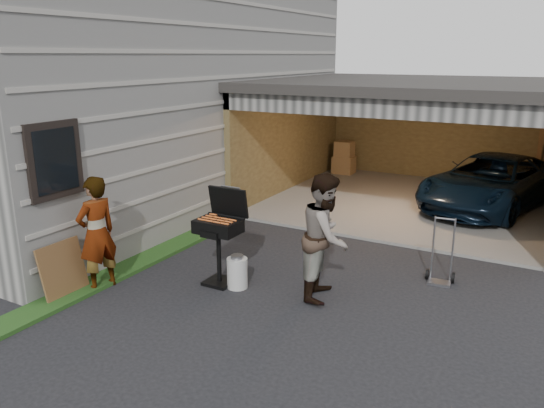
{
  "coord_description": "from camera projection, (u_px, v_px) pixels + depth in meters",
  "views": [
    {
      "loc": [
        3.83,
        -5.76,
        3.45
      ],
      "look_at": [
        -0.13,
        1.34,
        1.15
      ],
      "focal_mm": 35.0,
      "sensor_mm": 36.0,
      "label": 1
    }
  ],
  "objects": [
    {
      "name": "hand_truck",
      "position": [
        440.0,
        270.0,
        8.27
      ],
      "size": [
        0.45,
        0.35,
        1.05
      ],
      "rotation": [
        0.0,
        0.0,
        0.11
      ],
      "color": "slate",
      "rests_on": "ground"
    },
    {
      "name": "propane_tank",
      "position": [
        237.0,
        273.0,
        8.08
      ],
      "size": [
        0.4,
        0.4,
        0.47
      ],
      "primitive_type": "cylinder",
      "rotation": [
        0.0,
        0.0,
        0.33
      ],
      "color": "silver",
      "rests_on": "ground"
    },
    {
      "name": "garage",
      "position": [
        418.0,
        124.0,
        12.42
      ],
      "size": [
        6.8,
        6.3,
        2.9
      ],
      "color": "#605E59",
      "rests_on": "ground"
    },
    {
      "name": "house",
      "position": [
        116.0,
        84.0,
        13.0
      ],
      "size": [
        7.0,
        11.0,
        5.5
      ],
      "primitive_type": "cube",
      "color": "#474744",
      "rests_on": "ground"
    },
    {
      "name": "plywood_panel",
      "position": [
        63.0,
        270.0,
        7.74
      ],
      "size": [
        0.21,
        0.74,
        0.82
      ],
      "primitive_type": "cube",
      "rotation": [
        0.0,
        -0.21,
        0.0
      ],
      "color": "brown",
      "rests_on": "ground"
    },
    {
      "name": "bbq_grill",
      "position": [
        220.0,
        229.0,
        8.07
      ],
      "size": [
        0.67,
        0.59,
        1.49
      ],
      "color": "black",
      "rests_on": "ground"
    },
    {
      "name": "minivan",
      "position": [
        491.0,
        185.0,
        12.05
      ],
      "size": [
        3.01,
        4.66,
        1.2
      ],
      "primitive_type": "imported",
      "rotation": [
        0.0,
        0.0,
        -0.26
      ],
      "color": "black",
      "rests_on": "ground"
    },
    {
      "name": "man",
      "position": [
        326.0,
        236.0,
        7.62
      ],
      "size": [
        0.86,
        1.02,
        1.85
      ],
      "primitive_type": "imported",
      "rotation": [
        0.0,
        0.0,
        1.77
      ],
      "color": "#47301C",
      "rests_on": "ground"
    },
    {
      "name": "groundcover_strip",
      "position": [
        69.0,
        296.0,
        7.78
      ],
      "size": [
        0.5,
        8.0,
        0.06
      ],
      "primitive_type": "cube",
      "color": "#193814",
      "rests_on": "ground"
    },
    {
      "name": "ground",
      "position": [
        234.0,
        305.0,
        7.58
      ],
      "size": [
        80.0,
        80.0,
        0.0
      ],
      "primitive_type": "plane",
      "color": "black",
      "rests_on": "ground"
    },
    {
      "name": "woman",
      "position": [
        97.0,
        233.0,
        7.9
      ],
      "size": [
        0.51,
        0.7,
        1.75
      ],
      "primitive_type": "imported",
      "rotation": [
        0.0,
        0.0,
        -1.73
      ],
      "color": "silver",
      "rests_on": "ground"
    }
  ]
}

